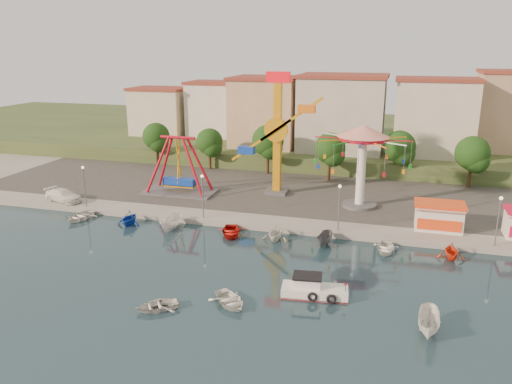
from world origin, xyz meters
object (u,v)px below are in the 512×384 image
(wave_swinger, at_px, (362,148))
(rowboat_a, at_px, (230,300))
(kamikaze_tower, at_px, (280,138))
(cabin_motorboat, at_px, (313,290))
(van, at_px, (63,195))
(pirate_ship_ride, at_px, (179,166))
(skiff, at_px, (429,323))

(wave_swinger, relative_size, rowboat_a, 3.01)
(kamikaze_tower, distance_m, cabin_motorboat, 29.33)
(rowboat_a, height_order, van, van)
(pirate_ship_ride, bearing_deg, kamikaze_tower, 13.36)
(skiff, bearing_deg, van, 161.04)
(pirate_ship_ride, height_order, van, pirate_ship_ride)
(kamikaze_tower, relative_size, rowboat_a, 4.28)
(pirate_ship_ride, xyz_separation_m, wave_swinger, (24.57, 0.57, 3.80))
(wave_swinger, bearing_deg, rowboat_a, -106.47)
(kamikaze_tower, distance_m, wave_swinger, 11.39)
(kamikaze_tower, distance_m, rowboat_a, 31.24)
(kamikaze_tower, bearing_deg, wave_swinger, -13.37)
(wave_swinger, distance_m, van, 39.19)
(pirate_ship_ride, height_order, kamikaze_tower, kamikaze_tower)
(pirate_ship_ride, distance_m, kamikaze_tower, 14.43)
(van, bearing_deg, skiff, -97.58)
(skiff, relative_size, van, 0.77)
(cabin_motorboat, relative_size, rowboat_a, 1.49)
(wave_swinger, distance_m, rowboat_a, 29.63)
(cabin_motorboat, bearing_deg, van, 149.50)
(wave_swinger, height_order, skiff, wave_swinger)
(pirate_ship_ride, relative_size, cabin_motorboat, 1.74)
(rowboat_a, xyz_separation_m, skiff, (15.38, 0.04, 0.41))
(rowboat_a, xyz_separation_m, van, (-29.55, 18.99, 1.00))
(cabin_motorboat, bearing_deg, skiff, -26.82)
(kamikaze_tower, xyz_separation_m, wave_swinger, (11.08, -2.63, -0.19))
(skiff, bearing_deg, rowboat_a, -175.95)
(pirate_ship_ride, distance_m, rowboat_a, 31.74)
(kamikaze_tower, bearing_deg, van, -157.42)
(rowboat_a, height_order, skiff, skiff)
(rowboat_a, bearing_deg, kamikaze_tower, 50.77)
(van, bearing_deg, pirate_ship_ride, -43.76)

